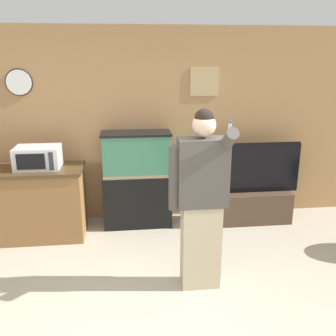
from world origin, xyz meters
name	(u,v)px	position (x,y,z in m)	size (l,w,h in m)	color
wall_back_paneled	(134,127)	(0.00, 2.52, 1.30)	(10.00, 0.08, 2.60)	#A87A4C
counter_island	(27,203)	(-1.36, 2.00, 0.46)	(1.43, 0.60, 0.91)	brown
microwave	(38,157)	(-1.18, 2.01, 1.04)	(0.53, 0.38, 0.27)	silver
aquarium_on_stand	(137,180)	(0.02, 2.22, 0.64)	(0.90, 0.39, 1.28)	black
tv_on_stand	(248,198)	(1.54, 2.16, 0.33)	(1.40, 0.40, 1.11)	#4C3828
person_standing	(201,199)	(0.58, 0.73, 0.93)	(0.56, 0.42, 1.78)	#BCAD89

